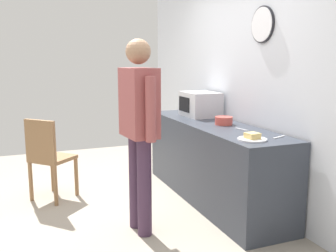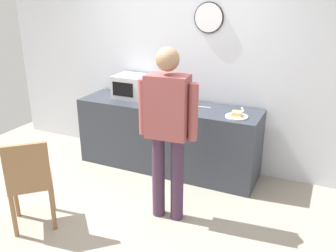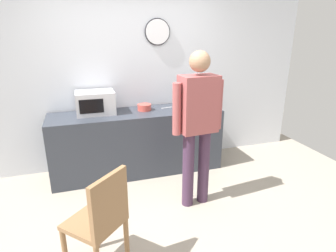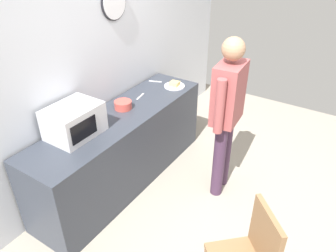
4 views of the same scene
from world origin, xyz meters
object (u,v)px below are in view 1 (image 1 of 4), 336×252
at_px(microwave, 200,104).
at_px(spoon_utensil, 279,137).
at_px(fork_utensil, 242,129).
at_px(person_standing, 139,122).
at_px(salad_bowl, 224,121).
at_px(wooden_chair, 48,155).
at_px(sandwich_plate, 252,138).

height_order(microwave, spoon_utensil, microwave).
distance_m(fork_utensil, person_standing, 1.09).
relative_size(salad_bowl, wooden_chair, 0.20).
bearing_deg(person_standing, sandwich_plate, 63.76).
relative_size(sandwich_plate, person_standing, 0.15).
relative_size(person_standing, wooden_chair, 1.87).
height_order(salad_bowl, person_standing, person_standing).
xyz_separation_m(salad_bowl, spoon_utensil, (0.79, 0.12, -0.04)).
bearing_deg(salad_bowl, wooden_chair, -113.31).
bearing_deg(fork_utensil, salad_bowl, -177.18).
height_order(microwave, person_standing, person_standing).
height_order(salad_bowl, spoon_utensil, salad_bowl).
bearing_deg(spoon_utensil, wooden_chair, -129.22).
distance_m(spoon_utensil, wooden_chair, 2.49).
distance_m(salad_bowl, fork_utensil, 0.33).
bearing_deg(wooden_chair, salad_bowl, 66.69).
bearing_deg(sandwich_plate, person_standing, -116.24).
bearing_deg(wooden_chair, microwave, 86.40).
distance_m(sandwich_plate, salad_bowl, 0.81).
xyz_separation_m(microwave, sandwich_plate, (1.45, -0.21, -0.13)).
relative_size(fork_utensil, spoon_utensil, 1.00).
height_order(microwave, salad_bowl, microwave).
relative_size(spoon_utensil, wooden_chair, 0.18).
height_order(microwave, sandwich_plate, microwave).
bearing_deg(spoon_utensil, salad_bowl, -171.36).
xyz_separation_m(salad_bowl, fork_utensil, (0.33, 0.02, -0.04)).
bearing_deg(person_standing, spoon_utensil, 69.72).
distance_m(salad_bowl, wooden_chair, 1.99).
distance_m(salad_bowl, spoon_utensil, 0.80).
relative_size(fork_utensil, person_standing, 0.10).
relative_size(spoon_utensil, person_standing, 0.10).
bearing_deg(salad_bowl, sandwich_plate, -12.04).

